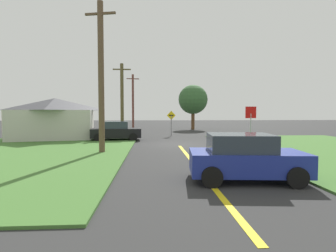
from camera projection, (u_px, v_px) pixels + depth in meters
name	position (u px, v px, depth m)	size (l,w,h in m)	color
ground_plane	(178.00, 144.00, 19.52)	(120.00, 120.00, 0.00)	#2E2E2E
grass_verge_right	(335.00, 150.00, 16.09)	(12.00, 20.00, 0.08)	#42702F
grass_verge_left	(23.00, 153.00, 14.97)	(12.00, 20.00, 0.08)	#42702F
lane_stripe_center	(196.00, 166.00, 11.55)	(0.20, 14.00, 0.01)	yellow
stop_sign	(251.00, 118.00, 18.01)	(0.79, 0.15, 2.77)	#9EA0A8
car_behind_on_main_road	(245.00, 157.00, 9.11)	(4.04, 2.41, 1.62)	navy
parked_car_near_building	(116.00, 131.00, 22.23)	(4.28, 2.47, 1.62)	black
utility_pole_near	(101.00, 77.00, 15.03)	(1.79, 0.49, 8.65)	brown
utility_pole_mid	(122.00, 99.00, 26.46)	(1.80, 0.33, 7.27)	brown
utility_pole_far	(133.00, 101.00, 37.87)	(1.80, 0.37, 7.83)	brown
direction_sign	(171.00, 120.00, 26.31)	(0.89, 0.21, 2.53)	slate
oak_tree_left	(193.00, 100.00, 36.30)	(4.02, 4.02, 6.17)	brown
barn	(55.00, 118.00, 23.90)	(7.55, 7.52, 3.66)	beige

